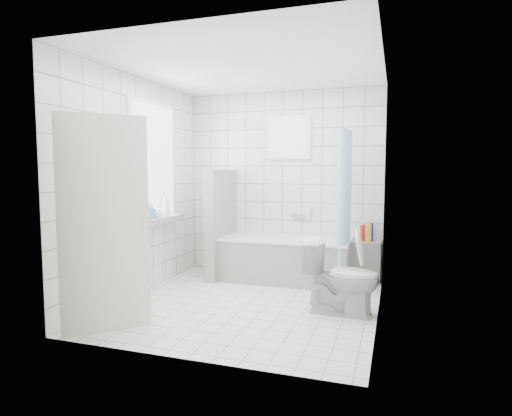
% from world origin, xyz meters
% --- Properties ---
extents(ground, '(3.00, 3.00, 0.00)m').
position_xyz_m(ground, '(0.00, 0.00, 0.00)').
color(ground, white).
rests_on(ground, ground).
extents(ceiling, '(3.00, 3.00, 0.00)m').
position_xyz_m(ceiling, '(0.00, 0.00, 2.60)').
color(ceiling, white).
rests_on(ceiling, ground).
extents(wall_back, '(2.80, 0.02, 2.60)m').
position_xyz_m(wall_back, '(0.00, 1.50, 1.30)').
color(wall_back, white).
rests_on(wall_back, ground).
extents(wall_front, '(2.80, 0.02, 2.60)m').
position_xyz_m(wall_front, '(0.00, -1.50, 1.30)').
color(wall_front, white).
rests_on(wall_front, ground).
extents(wall_left, '(0.02, 3.00, 2.60)m').
position_xyz_m(wall_left, '(-1.40, 0.00, 1.30)').
color(wall_left, white).
rests_on(wall_left, ground).
extents(wall_right, '(0.02, 3.00, 2.60)m').
position_xyz_m(wall_right, '(1.40, 0.00, 1.30)').
color(wall_right, white).
rests_on(wall_right, ground).
extents(window_left, '(0.01, 0.90, 1.40)m').
position_xyz_m(window_left, '(-1.35, 0.30, 1.60)').
color(window_left, white).
rests_on(window_left, wall_left).
extents(window_back, '(0.50, 0.01, 0.50)m').
position_xyz_m(window_back, '(0.10, 1.46, 1.95)').
color(window_back, white).
rests_on(window_back, wall_back).
extents(window_sill, '(0.18, 1.02, 0.08)m').
position_xyz_m(window_sill, '(-1.31, 0.30, 0.86)').
color(window_sill, white).
rests_on(window_sill, wall_left).
extents(door, '(0.58, 0.60, 2.00)m').
position_xyz_m(door, '(-0.97, -1.19, 1.00)').
color(door, silver).
rests_on(door, ground).
extents(bathtub, '(1.72, 0.77, 0.58)m').
position_xyz_m(bathtub, '(0.15, 1.12, 0.29)').
color(bathtub, white).
rests_on(bathtub, ground).
extents(partition_wall, '(0.15, 0.85, 1.50)m').
position_xyz_m(partition_wall, '(-0.78, 1.07, 0.75)').
color(partition_wall, white).
rests_on(partition_wall, ground).
extents(tiled_ledge, '(0.40, 0.24, 0.55)m').
position_xyz_m(tiled_ledge, '(1.18, 1.38, 0.28)').
color(tiled_ledge, white).
rests_on(tiled_ledge, ground).
extents(toilet, '(0.79, 0.48, 0.78)m').
position_xyz_m(toilet, '(1.03, -0.00, 0.39)').
color(toilet, silver).
rests_on(toilet, ground).
extents(curtain_rod, '(0.02, 0.80, 0.02)m').
position_xyz_m(curtain_rod, '(0.95, 1.10, 2.00)').
color(curtain_rod, silver).
rests_on(curtain_rod, wall_back).
extents(shower_curtain, '(0.14, 0.48, 1.78)m').
position_xyz_m(shower_curtain, '(0.95, 0.97, 1.10)').
color(shower_curtain, '#50B8ED').
rests_on(shower_curtain, curtain_rod).
extents(tub_faucet, '(0.18, 0.06, 0.06)m').
position_xyz_m(tub_faucet, '(0.25, 1.46, 0.85)').
color(tub_faucet, silver).
rests_on(tub_faucet, wall_back).
extents(sill_bottles, '(0.17, 0.63, 0.33)m').
position_xyz_m(sill_bottles, '(-1.30, 0.21, 1.04)').
color(sill_bottles, '#339FE9').
rests_on(sill_bottles, window_sill).
extents(ledge_bottles, '(0.17, 0.17, 0.27)m').
position_xyz_m(ledge_bottles, '(1.20, 1.37, 0.67)').
color(ledge_bottles, red).
rests_on(ledge_bottles, tiled_ledge).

